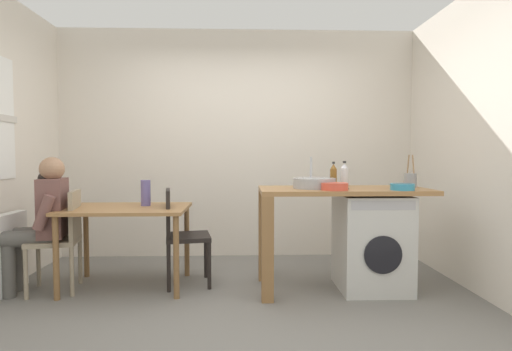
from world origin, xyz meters
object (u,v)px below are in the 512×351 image
Objects in this scene: bottle_tall_green at (333,176)px; vase at (146,193)px; colander at (402,186)px; dining_table at (127,218)px; chair_opposite at (180,231)px; seated_person at (43,217)px; bottle_squat_brown at (344,175)px; chair_person_seat at (63,234)px; mixing_bowl at (335,186)px; washing_machine at (371,242)px; utensil_crock at (410,180)px.

vase is at bearing 176.26° from bottle_tall_green.
dining_table is at bearing 171.69° from colander.
seated_person is (-1.18, -0.15, 0.16)m from chair_opposite.
bottle_tall_green is 0.17m from bottle_squat_brown.
chair_person_seat is 2.44m from mixing_bowl.
washing_machine is at bearing -101.36° from seated_person.
mixing_bowl and vase have the same top height.
mixing_bowl is 0.94× the size of vase.
chair_opposite is 1.52m from bottle_tall_green.
bottle_squat_brown is (2.74, 0.21, 0.36)m from seated_person.
colander is at bearing -8.31° from dining_table.
mixing_bowl is at bearing -105.85° from seated_person.
bottle_squat_brown is (0.13, 0.11, 0.00)m from bottle_tall_green.
chair_person_seat is at bearing 178.98° from washing_machine.
vase is (-2.08, 0.24, 0.43)m from washing_machine.
chair_opposite is at bearing 177.93° from bottle_tall_green.
utensil_crock is 1.23× the size of vase.
bottle_squat_brown is 1.20× the size of colander.
dining_table is at bearing -92.08° from chair_person_seat.
dining_table is 4.81× the size of mixing_bowl.
chair_person_seat is at bearing -165.07° from vase.
mixing_bowl reaches higher than chair_opposite.
colander is at bearing 68.48° from chair_opposite.
chair_opposite is (0.48, 0.04, -0.14)m from dining_table.
seated_person is 2.63m from bottle_tall_green.
bottle_squat_brown is at bearing 130.76° from colander.
colander is (0.51, -0.34, -0.08)m from bottle_tall_green.
chair_opposite is at bearing 176.76° from utensil_crock.
dining_table is 1.28× the size of washing_machine.
chair_person_seat is 3.70× the size of vase.
seated_person reaches higher than chair_opposite.
colander is 2.31m from vase.
utensil_crock reaches higher than colander.
bottle_tall_green is at bearing 159.69° from washing_machine.
washing_machine is at bearing -171.90° from utensil_crock.
colander is (0.57, -0.02, -0.00)m from mixing_bowl.
dining_table is 2.46m from colander.
chair_person_seat is 2.64m from bottle_squat_brown.
utensil_crock reaches higher than seated_person.
seated_person reaches higher than mixing_bowl.
colander is at bearing -11.30° from vase.
utensil_crock is at bearing -100.41° from seated_person.
seated_person is 5.09× the size of bottle_tall_green.
seated_person is at bearing 175.67° from colander.
washing_machine is at bearing 130.74° from colander.
utensil_crock is (2.12, -0.12, 0.48)m from chair_opposite.
seated_person is 3.32m from utensil_crock.
colander is 0.82× the size of vase.
seated_person is at bearing 179.63° from washing_machine.
chair_person_seat is 0.80m from vase.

